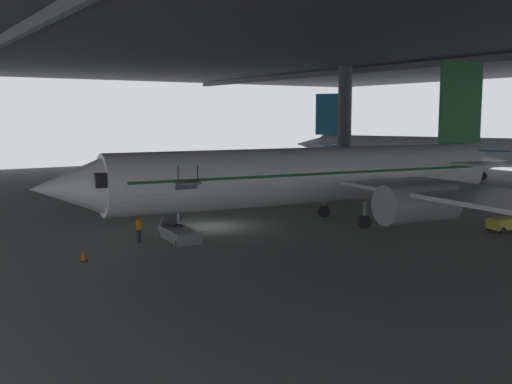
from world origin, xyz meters
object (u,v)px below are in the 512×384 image
at_px(boarding_stairs, 179,228).
at_px(crew_worker_by_stairs, 139,228).
at_px(airplane_distant, 409,150).
at_px(baggage_tug, 505,223).
at_px(traffic_cone_orange, 84,256).
at_px(airplane_main, 318,175).

xyz_separation_m(boarding_stairs, crew_worker_by_stairs, (-0.45, -2.44, 0.21)).
distance_m(boarding_stairs, airplane_distant, 46.83).
bearing_deg(baggage_tug, boarding_stairs, -115.23).
bearing_deg(traffic_cone_orange, airplane_main, 95.64).
xyz_separation_m(boarding_stairs, traffic_cone_orange, (2.24, -6.63, -0.44)).
bearing_deg(baggage_tug, traffic_cone_orange, -104.81).
height_order(boarding_stairs, airplane_distant, airplane_distant).
bearing_deg(crew_worker_by_stairs, boarding_stairs, 79.55).
height_order(crew_worker_by_stairs, traffic_cone_orange, crew_worker_by_stairs).
relative_size(airplane_main, traffic_cone_orange, 62.39).
height_order(airplane_main, traffic_cone_orange, airplane_main).
height_order(boarding_stairs, traffic_cone_orange, boarding_stairs).
distance_m(airplane_main, traffic_cone_orange, 17.37).
height_order(airplane_main, airplane_distant, airplane_main).
relative_size(boarding_stairs, crew_worker_by_stairs, 2.83).
distance_m(airplane_main, airplane_distant, 38.05).
distance_m(crew_worker_by_stairs, airplane_distant, 48.83).
distance_m(airplane_distant, baggage_tug, 37.49).
bearing_deg(baggage_tug, airplane_main, -133.67).
relative_size(airplane_distant, traffic_cone_orange, 51.98).
xyz_separation_m(traffic_cone_orange, baggage_tug, (6.86, 25.93, 0.23)).
bearing_deg(airplane_distant, baggage_tug, -37.29).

